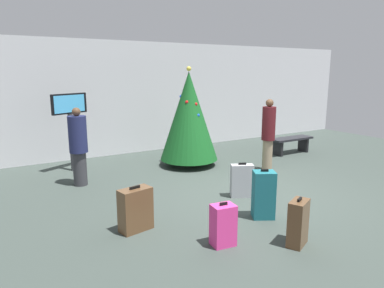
{
  "coord_description": "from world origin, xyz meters",
  "views": [
    {
      "loc": [
        -4.44,
        -5.16,
        2.39
      ],
      "look_at": [
        -0.73,
        1.07,
        0.9
      ],
      "focal_mm": 32.99,
      "sensor_mm": 36.0,
      "label": 1
    }
  ],
  "objects": [
    {
      "name": "traveller_1",
      "position": [
        -2.78,
        2.3,
        0.87
      ],
      "size": [
        0.39,
        0.39,
        1.67
      ],
      "color": "#333338",
      "rests_on": "ground_plane"
    },
    {
      "name": "ground_plane",
      "position": [
        0.0,
        0.0,
        0.0
      ],
      "size": [
        16.0,
        16.0,
        0.0
      ],
      "primitive_type": "plane",
      "color": "#38423D"
    },
    {
      "name": "back_wall",
      "position": [
        0.0,
        4.74,
        1.63
      ],
      "size": [
        16.0,
        0.2,
        3.26
      ],
      "primitive_type": "cube",
      "color": "silver",
      "rests_on": "ground_plane"
    },
    {
      "name": "traveller_0",
      "position": [
        1.47,
        1.13,
        0.93
      ],
      "size": [
        0.34,
        0.34,
        1.75
      ],
      "color": "gray",
      "rests_on": "ground_plane"
    },
    {
      "name": "holiday_tree",
      "position": [
        0.05,
        2.52,
        1.29
      ],
      "size": [
        1.48,
        1.48,
        2.52
      ],
      "color": "#4C3319",
      "rests_on": "ground_plane"
    },
    {
      "name": "waiting_bench",
      "position": [
        3.32,
        2.12,
        0.36
      ],
      "size": [
        1.4,
        0.44,
        0.48
      ],
      "color": "black",
      "rests_on": "ground_plane"
    },
    {
      "name": "suitcase_2",
      "position": [
        -2.6,
        -0.38,
        0.33
      ],
      "size": [
        0.54,
        0.34,
        0.71
      ],
      "color": "brown",
      "rests_on": "ground_plane"
    },
    {
      "name": "suitcase_1",
      "position": [
        -0.59,
        -1.02,
        0.4
      ],
      "size": [
        0.44,
        0.41,
        0.84
      ],
      "color": "#19606B",
      "rests_on": "ground_plane"
    },
    {
      "name": "suitcase_4",
      "position": [
        -0.26,
        -0.04,
        0.32
      ],
      "size": [
        0.47,
        0.35,
        0.68
      ],
      "color": "#9EA0A5",
      "rests_on": "ground_plane"
    },
    {
      "name": "flight_info_kiosk",
      "position": [
        -2.65,
        3.53,
        1.33
      ],
      "size": [
        0.89,
        0.49,
        1.89
      ],
      "color": "#333338",
      "rests_on": "ground_plane"
    },
    {
      "name": "suitcase_3",
      "position": [
        -0.83,
        -1.98,
        0.33
      ],
      "size": [
        0.42,
        0.34,
        0.69
      ],
      "color": "brown",
      "rests_on": "ground_plane"
    },
    {
      "name": "suitcase_0",
      "position": [
        -1.73,
        -1.45,
        0.3
      ],
      "size": [
        0.35,
        0.28,
        0.63
      ],
      "color": "#E5388C",
      "rests_on": "ground_plane"
    }
  ]
}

